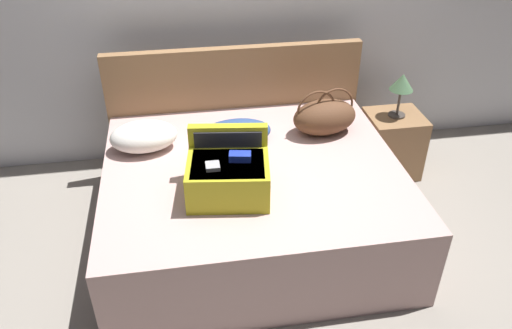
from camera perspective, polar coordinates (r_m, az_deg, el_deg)
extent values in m
plane|color=gray|center=(3.44, 0.75, -11.96)|extent=(12.00, 12.00, 0.00)
cube|color=silver|center=(4.21, -3.21, 17.56)|extent=(8.00, 0.10, 2.60)
cube|color=#BC9993|center=(3.55, -0.34, -4.11)|extent=(1.97, 1.72, 0.58)
cube|color=olive|center=(4.16, -2.32, 6.08)|extent=(2.01, 0.08, 1.07)
cube|color=gold|center=(3.05, -3.13, -1.74)|extent=(0.53, 0.43, 0.24)
cube|color=#28282D|center=(3.03, -3.15, -1.19)|extent=(0.47, 0.38, 0.17)
cube|color=#99999E|center=(2.94, -4.88, -0.24)|extent=(0.08, 0.08, 0.03)
cube|color=#1E33A5|center=(3.00, -1.80, 0.85)|extent=(0.14, 0.09, 0.05)
cube|color=gold|center=(3.19, -3.10, 1.47)|extent=(0.49, 0.13, 0.37)
cube|color=#28282D|center=(3.16, -3.11, 1.13)|extent=(0.41, 0.07, 0.31)
ellipsoid|color=brown|center=(3.74, 7.70, 5.29)|extent=(0.51, 0.36, 0.25)
torus|color=brown|center=(3.68, 6.76, 6.11)|extent=(0.30, 0.06, 0.30)
torus|color=brown|center=(3.73, 8.78, 6.38)|extent=(0.30, 0.06, 0.30)
ellipsoid|color=navy|center=(3.61, -2.33, 3.58)|extent=(0.55, 0.37, 0.15)
ellipsoid|color=white|center=(3.60, -12.48, 3.10)|extent=(0.48, 0.34, 0.20)
cube|color=olive|center=(4.37, 14.97, 2.24)|extent=(0.44, 0.40, 0.53)
cylinder|color=#3F3833|center=(4.24, 15.50, 5.38)|extent=(0.13, 0.13, 0.01)
cylinder|color=#4C443D|center=(4.19, 15.73, 6.75)|extent=(0.02, 0.02, 0.21)
cone|color=#4C724C|center=(4.12, 16.09, 8.88)|extent=(0.18, 0.18, 0.13)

